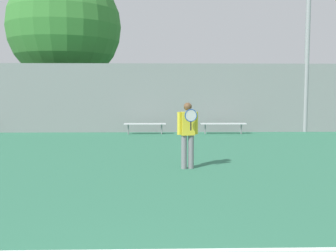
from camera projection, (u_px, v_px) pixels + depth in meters
The scene contains 5 objects.
tennis_player at pixel (188, 132), 9.76m from camera, with size 0.52×0.45×1.66m.
bench_courtside_far at pixel (223, 124), 17.76m from camera, with size 2.05×0.40×0.49m.
bench_adjacent_court at pixel (145, 124), 17.67m from camera, with size 1.88×0.40×0.49m.
back_fence at pixel (154, 98), 18.45m from camera, with size 34.57×0.06×3.23m.
tree_green_broad at pixel (65, 27), 21.32m from camera, with size 6.11×6.11×8.46m.
Camera 1 is at (0.19, -2.30, 1.94)m, focal length 42.00 mm.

